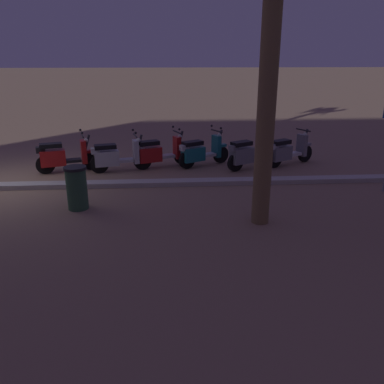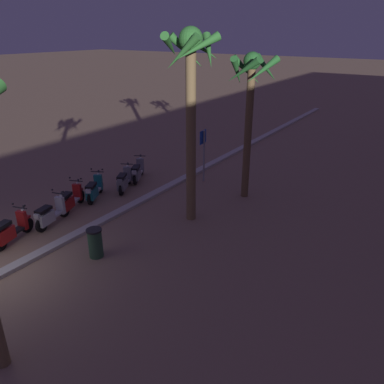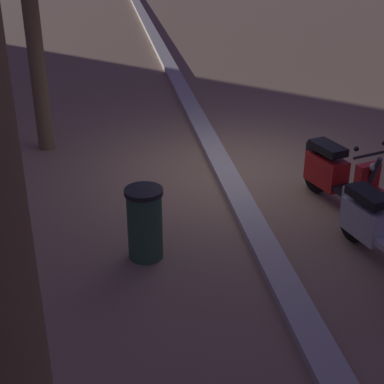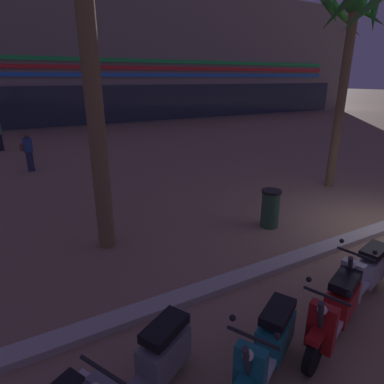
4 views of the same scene
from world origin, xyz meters
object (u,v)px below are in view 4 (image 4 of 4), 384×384
Objects in this scene: scooter_grey_lead_nearest at (149,369)px; scooter_silver_far_back at (365,273)px; palm_tree_near_sign at (349,43)px; pedestrian_by_palm_tree at (28,151)px; scooter_teal_mid_rear at (268,346)px; scooter_red_tail_end at (336,310)px; litter_bin at (270,208)px.

scooter_grey_lead_nearest is 0.95× the size of scooter_silver_far_back.
scooter_grey_lead_nearest is 0.28× the size of palm_tree_near_sign.
scooter_grey_lead_nearest is 3.86m from scooter_silver_far_back.
pedestrian_by_palm_tree reaches higher than scooter_grey_lead_nearest.
scooter_teal_mid_rear is 1.26m from scooter_red_tail_end.
pedestrian_by_palm_tree is (-1.79, 11.87, 0.36)m from scooter_teal_mid_rear.
scooter_silver_far_back reaches higher than scooter_grey_lead_nearest.
pedestrian_by_palm_tree is at bearing 104.47° from scooter_red_tail_end.
scooter_red_tail_end is 1.26m from scooter_silver_far_back.
scooter_teal_mid_rear is 0.27× the size of palm_tree_near_sign.
litter_bin is at bearing -60.88° from pedestrian_by_palm_tree.
scooter_grey_lead_nearest is 10.31m from palm_tree_near_sign.
scooter_grey_lead_nearest is at bearing -179.37° from scooter_silver_far_back.
scooter_teal_mid_rear is at bearing -81.42° from pedestrian_by_palm_tree.
palm_tree_near_sign is 3.86× the size of pedestrian_by_palm_tree.
scooter_teal_mid_rear is 0.92× the size of scooter_silver_far_back.
pedestrian_by_palm_tree is (-8.79, 7.08, -3.71)m from palm_tree_near_sign.
palm_tree_near_sign reaches higher than scooter_silver_far_back.
scooter_grey_lead_nearest is at bearing -146.30° from litter_bin.
scooter_grey_lead_nearest is 11.51m from pedestrian_by_palm_tree.
palm_tree_near_sign reaches higher than litter_bin.
pedestrian_by_palm_tree is at bearing 110.38° from scooter_silver_far_back.
scooter_red_tail_end is at bearing -117.87° from litter_bin.
scooter_grey_lead_nearest reaches higher than litter_bin.
pedestrian_by_palm_tree is at bearing 141.14° from palm_tree_near_sign.
scooter_silver_far_back reaches higher than litter_bin.
palm_tree_near_sign is (5.74, 4.75, 4.06)m from scooter_red_tail_end.
scooter_silver_far_back is 7.50m from palm_tree_near_sign.
scooter_teal_mid_rear is 2.50m from scooter_silver_far_back.
scooter_red_tail_end is 1.80× the size of litter_bin.
scooter_teal_mid_rear is 12.01m from pedestrian_by_palm_tree.
scooter_red_tail_end is 1.12× the size of pedestrian_by_palm_tree.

